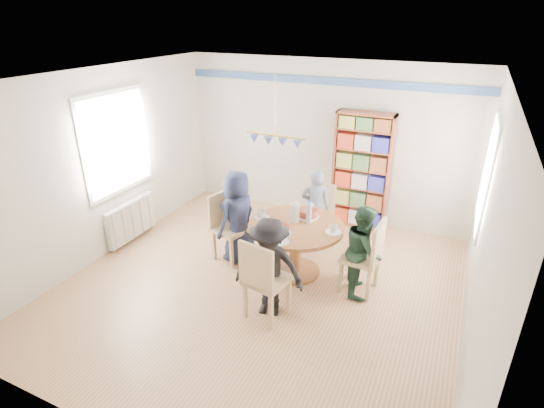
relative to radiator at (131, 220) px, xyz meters
The scene contains 14 objects.
ground 2.46m from the radiator, ahead, with size 5.00×5.00×0.00m, color tan.
room_shell 2.58m from the radiator, 14.73° to the left, with size 5.00×5.00×5.00m.
radiator is the anchor object (origin of this frame).
dining_table 2.74m from the radiator, ahead, with size 1.30×1.30×0.75m.
chair_left 1.67m from the radiator, ahead, with size 0.55×0.55×1.01m.
chair_right 3.72m from the radiator, ahead, with size 0.49×0.49×1.03m.
chair_far 3.01m from the radiator, 25.40° to the left, with size 0.46×0.46×0.92m.
chair_near 2.88m from the radiator, 17.31° to the right, with size 0.54×0.54×1.05m.
person_left 1.86m from the radiator, ahead, with size 0.67×0.44×1.37m, color #181E36.
person_right 3.67m from the radiator, ahead, with size 0.59×0.46×1.22m, color #183022.
person_far 2.91m from the radiator, 22.58° to the left, with size 0.45×0.30×1.24m, color gray.
person_near 2.87m from the radiator, 14.62° to the right, with size 0.82×0.47×1.27m, color black.
bookshelf 3.79m from the radiator, 33.06° to the left, with size 0.93×0.28×1.95m.
tableware 2.74m from the radiator, ahead, with size 1.25×1.25×0.33m.
Camera 1 is at (2.14, -4.21, 3.36)m, focal length 28.00 mm.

